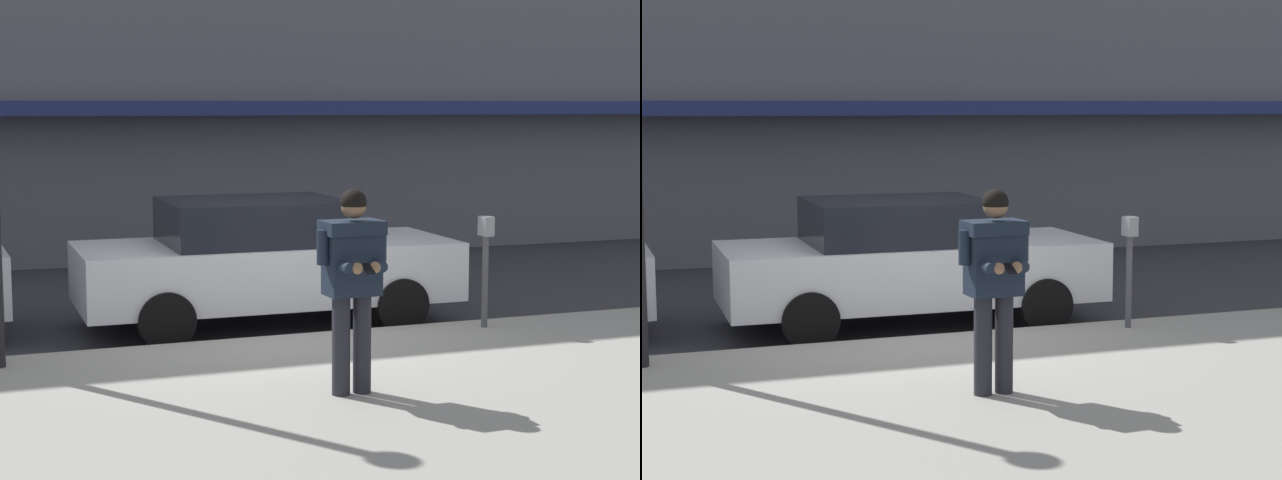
% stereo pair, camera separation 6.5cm
% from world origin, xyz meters
% --- Properties ---
extents(ground_plane, '(80.00, 80.00, 0.00)m').
position_xyz_m(ground_plane, '(0.00, 0.00, 0.00)').
color(ground_plane, '#333338').
extents(sidewalk, '(32.00, 5.30, 0.14)m').
position_xyz_m(sidewalk, '(1.00, -2.85, 0.07)').
color(sidewalk, '#99968E').
rests_on(sidewalk, ground).
extents(curb_paint_line, '(28.00, 0.12, 0.01)m').
position_xyz_m(curb_paint_line, '(1.00, 0.05, 0.00)').
color(curb_paint_line, silver).
rests_on(curb_paint_line, ground).
extents(parked_sedan_mid, '(4.52, 1.98, 1.54)m').
position_xyz_m(parked_sedan_mid, '(0.21, 0.98, 0.79)').
color(parked_sedan_mid, silver).
rests_on(parked_sedan_mid, ground).
extents(man_texting_on_phone, '(0.65, 0.59, 1.81)m').
position_xyz_m(man_texting_on_phone, '(-0.11, -2.71, 1.25)').
color(man_texting_on_phone, '#23232B').
rests_on(man_texting_on_phone, sidewalk).
extents(parking_meter, '(0.12, 0.18, 1.27)m').
position_xyz_m(parking_meter, '(2.36, -0.60, 0.97)').
color(parking_meter, '#4C4C51').
rests_on(parking_meter, sidewalk).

